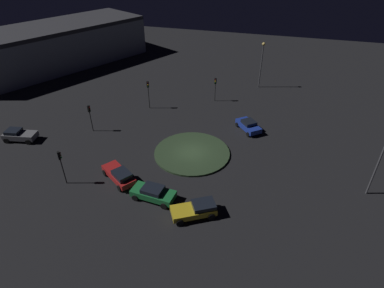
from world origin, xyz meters
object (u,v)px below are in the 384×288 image
at_px(traffic_light_east, 90,113).
at_px(streetlamp_south, 262,58).
at_px(car_green, 153,193).
at_px(streetlamp_west, 384,149).
at_px(car_yellow, 196,209).
at_px(traffic_light_southeast, 148,89).
at_px(car_blue, 248,125).
at_px(traffic_light_northeast, 61,161).
at_px(traffic_light_south, 215,85).
at_px(store_building, 57,45).
at_px(car_grey, 19,135).
at_px(car_red, 119,175).

xyz_separation_m(traffic_light_east, streetlamp_south, (-19.87, -20.85, 2.36)).
relative_size(car_green, streetlamp_west, 0.55).
xyz_separation_m(traffic_light_east, streetlamp_west, (-33.28, 3.39, 2.85)).
relative_size(car_yellow, traffic_light_southeast, 1.05).
height_order(car_blue, traffic_light_southeast, traffic_light_southeast).
xyz_separation_m(car_green, traffic_light_northeast, (9.76, 0.29, 2.13)).
distance_m(car_green, traffic_light_south, 23.55).
xyz_separation_m(car_blue, streetlamp_south, (0.14, -14.95, 4.33)).
bearing_deg(store_building, traffic_light_northeast, 63.08).
xyz_separation_m(streetlamp_west, store_building, (53.14, -24.77, -1.69)).
relative_size(car_green, car_yellow, 1.01).
height_order(car_blue, store_building, store_building).
distance_m(traffic_light_east, streetlamp_west, 33.57).
bearing_deg(store_building, traffic_light_east, 70.31).
xyz_separation_m(car_yellow, traffic_light_south, (3.55, -24.46, 1.96)).
bearing_deg(streetlamp_south, traffic_light_east, 46.37).
height_order(car_grey, streetlamp_south, streetlamp_south).
bearing_deg(store_building, car_yellow, 76.31).
bearing_deg(streetlamp_west, car_red, 11.25).
relative_size(car_grey, store_building, 0.12).
bearing_deg(car_grey, streetlamp_west, -8.50).
height_order(traffic_light_south, traffic_light_southeast, traffic_light_southeast).
height_order(car_blue, streetlamp_west, streetlamp_west).
height_order(traffic_light_northeast, streetlamp_south, streetlamp_south).
bearing_deg(car_grey, streetlamp_south, 32.45).
height_order(car_red, car_blue, car_red).
xyz_separation_m(car_grey, traffic_light_southeast, (-12.55, -12.87, 2.26)).
bearing_deg(streetlamp_south, traffic_light_northeast, 61.40).
bearing_deg(traffic_light_southeast, streetlamp_west, 23.58).
distance_m(car_grey, car_yellow, 25.89).
bearing_deg(traffic_light_south, car_green, -4.50).
bearing_deg(car_red, traffic_light_east, -11.22).
relative_size(traffic_light_southeast, streetlamp_south, 0.56).
bearing_deg(traffic_light_northeast, streetlamp_south, 23.33).
distance_m(traffic_light_east, streetlamp_south, 28.90).
relative_size(traffic_light_southeast, streetlamp_west, 0.52).
height_order(car_yellow, traffic_light_southeast, traffic_light_southeast).
bearing_deg(car_green, traffic_light_southeast, -61.15).
bearing_deg(traffic_light_east, car_yellow, -26.78).
relative_size(car_green, traffic_light_northeast, 1.12).
bearing_deg(car_yellow, traffic_light_southeast, -86.79).
height_order(car_grey, traffic_light_northeast, traffic_light_northeast).
distance_m(traffic_light_south, store_building, 34.54).
height_order(car_red, car_green, car_red).
bearing_deg(car_red, store_building, -12.16).
distance_m(car_blue, streetlamp_south, 15.57).
distance_m(car_grey, traffic_light_southeast, 18.12).
bearing_deg(car_blue, streetlamp_west, 15.26).
xyz_separation_m(car_grey, car_yellow, (-25.07, 6.47, -0.04)).
relative_size(streetlamp_west, store_building, 0.23).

